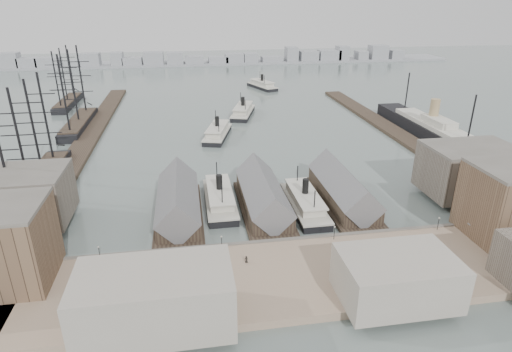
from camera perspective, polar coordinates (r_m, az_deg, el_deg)
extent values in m
plane|color=#54615E|center=(120.50, 2.35, -8.11)|extent=(900.00, 900.00, 0.00)
cube|color=#8A735D|center=(103.70, 4.63, -13.23)|extent=(180.00, 30.00, 2.00)
cube|color=#59544C|center=(115.56, 2.88, -8.93)|extent=(180.00, 1.20, 2.30)
cube|color=#2D231C|center=(215.22, -21.47, 4.71)|extent=(10.00, 220.00, 1.60)
cube|color=#2D231C|center=(224.01, 17.55, 5.92)|extent=(10.00, 180.00, 1.60)
cube|color=#2D231C|center=(132.24, -10.22, -5.20)|extent=(14.00, 42.00, 1.20)
cube|color=#2D231C|center=(131.73, -10.31, -3.80)|extent=(12.00, 36.00, 5.00)
cube|color=#59595B|center=(130.60, -10.39, -2.78)|extent=(12.60, 37.00, 12.60)
cube|color=#2D231C|center=(133.93, 0.98, -4.43)|extent=(14.00, 42.00, 1.20)
cube|color=#2D231C|center=(133.42, 0.91, -3.05)|extent=(12.00, 36.00, 5.00)
cube|color=#59595B|center=(132.31, 0.92, -2.03)|extent=(12.60, 37.00, 12.60)
cube|color=#2D231C|center=(140.50, 11.49, -3.55)|extent=(14.00, 42.00, 1.20)
cube|color=#2D231C|center=(140.02, 11.45, -2.23)|extent=(12.00, 36.00, 5.00)
cube|color=#59595B|center=(138.95, 11.53, -1.26)|extent=(12.60, 37.00, 12.60)
cube|color=#60564C|center=(138.99, -28.90, -2.58)|extent=(26.00, 20.00, 14.00)
cube|color=#60564C|center=(155.76, 26.52, 0.66)|extent=(28.00, 20.00, 15.00)
cube|color=gray|center=(97.59, 18.27, -12.75)|extent=(24.00, 16.00, 10.00)
cube|color=gray|center=(88.02, -13.30, -15.67)|extent=(30.00, 16.00, 12.00)
cylinder|color=black|center=(113.02, -20.14, -9.69)|extent=(0.16, 0.16, 3.60)
sphere|color=beige|center=(112.05, -20.28, -8.87)|extent=(0.44, 0.44, 0.44)
cylinder|color=black|center=(110.78, -4.59, -8.90)|extent=(0.16, 0.16, 3.60)
sphere|color=beige|center=(109.80, -4.63, -8.05)|extent=(0.44, 0.44, 0.44)
cylinder|color=black|center=(116.50, 10.39, -7.51)|extent=(0.16, 0.16, 3.60)
sphere|color=beige|center=(115.57, 10.46, -6.70)|extent=(0.44, 0.44, 0.44)
cylinder|color=black|center=(129.12, 23.12, -5.93)|extent=(0.16, 0.16, 3.60)
sphere|color=beige|center=(128.28, 23.25, -5.18)|extent=(0.44, 0.44, 0.44)
cube|color=gray|center=(445.80, -6.73, 14.81)|extent=(500.00, 40.00, 2.00)
cube|color=gray|center=(462.25, -30.12, 13.11)|extent=(18.77, 14.00, 15.03)
cube|color=gray|center=(457.08, -28.05, 13.11)|extent=(17.36, 14.00, 10.23)
cube|color=gray|center=(452.01, -25.91, 13.41)|extent=(20.65, 14.00, 10.28)
cube|color=gray|center=(446.79, -23.16, 13.56)|extent=(14.71, 14.00, 7.23)
cube|color=gray|center=(443.11, -21.21, 14.18)|extent=(17.63, 14.00, 13.23)
cube|color=gray|center=(438.98, -18.00, 14.54)|extent=(10.74, 14.00, 13.58)
cube|color=gray|center=(437.58, -16.14, 14.40)|extent=(18.06, 14.00, 8.64)
cube|color=gray|center=(435.54, -13.49, 14.93)|extent=(18.55, 14.00, 13.29)
cube|color=gray|center=(434.75, -10.74, 15.08)|extent=(15.33, 14.00, 12.47)
cube|color=gray|center=(435.04, -8.21, 14.99)|extent=(17.56, 14.00, 8.72)
cube|color=gray|center=(436.29, -5.05, 15.08)|extent=(18.76, 14.00, 7.63)
cube|color=gray|center=(437.62, -2.91, 15.34)|extent=(17.61, 14.00, 10.35)
cube|color=gray|center=(439.75, -0.74, 15.40)|extent=(13.38, 14.00, 10.30)
cube|color=gray|center=(443.71, 2.12, 15.22)|extent=(20.73, 14.00, 6.75)
cube|color=gray|center=(447.54, 4.75, 15.80)|extent=(11.51, 14.00, 15.57)
cube|color=gray|center=(452.40, 7.01, 15.51)|extent=(18.17, 14.00, 11.26)
cube|color=gray|center=(458.85, 9.72, 15.50)|extent=(21.81, 14.00, 11.83)
cube|color=gray|center=(463.25, 11.42, 15.68)|extent=(11.12, 14.00, 15.50)
cube|color=gray|center=(471.12, 13.83, 15.27)|extent=(10.90, 14.00, 10.29)
cube|color=gray|center=(478.11, 15.95, 15.50)|extent=(17.95, 14.00, 15.72)
cube|color=gray|center=(487.10, 18.13, 15.06)|extent=(14.21, 14.00, 10.51)
cube|color=black|center=(137.98, -4.83, -3.47)|extent=(8.75, 30.61, 1.97)
cube|color=beige|center=(137.36, -4.85, -2.94)|extent=(9.18, 30.61, 0.55)
cube|color=beige|center=(136.71, -4.87, -2.36)|extent=(7.11, 21.86, 2.41)
cube|color=beige|center=(136.06, -4.89, -1.78)|extent=(7.65, 24.05, 0.44)
cylinder|color=black|center=(135.09, -4.92, -0.85)|extent=(1.97, 1.97, 4.92)
cylinder|color=black|center=(144.22, -5.25, 0.62)|extent=(0.33, 0.33, 6.56)
cylinder|color=black|center=(126.25, -4.54, -2.71)|extent=(0.33, 0.33, 6.56)
cube|color=black|center=(135.61, 6.48, -4.04)|extent=(8.70, 30.43, 1.96)
cube|color=beige|center=(134.98, 6.51, -3.50)|extent=(9.13, 30.43, 0.54)
cube|color=beige|center=(134.32, 6.54, -2.92)|extent=(7.07, 21.74, 2.39)
cube|color=beige|center=(133.67, 6.57, -2.33)|extent=(7.61, 23.91, 0.43)
cylinder|color=black|center=(132.68, 6.61, -1.40)|extent=(1.96, 1.96, 4.89)
cylinder|color=black|center=(141.40, 5.55, 0.13)|extent=(0.33, 0.33, 6.52)
cylinder|color=black|center=(124.30, 7.81, -3.31)|extent=(0.33, 0.33, 6.52)
cube|color=black|center=(204.97, -5.15, 5.43)|extent=(16.21, 31.26, 1.93)
cube|color=beige|center=(204.56, -5.16, 5.80)|extent=(16.62, 31.38, 0.54)
cube|color=beige|center=(204.13, -5.18, 6.21)|extent=(12.39, 22.55, 2.36)
cube|color=beige|center=(203.71, -5.19, 6.61)|extent=(13.47, 24.77, 0.43)
cylinder|color=black|center=(203.06, -5.21, 7.25)|extent=(1.93, 1.93, 4.83)
cylinder|color=black|center=(212.42, -5.42, 7.88)|extent=(0.32, 0.32, 6.44)
cylinder|color=black|center=(193.85, -4.98, 6.44)|extent=(0.32, 0.32, 6.44)
cube|color=black|center=(242.95, -1.74, 8.29)|extent=(17.65, 32.46, 2.01)
cube|color=beige|center=(242.59, -1.75, 8.62)|extent=(18.08, 32.59, 0.56)
cube|color=beige|center=(242.21, -1.75, 8.98)|extent=(13.45, 23.44, 2.45)
cube|color=beige|center=(241.84, -1.76, 9.34)|extent=(14.63, 25.74, 0.45)
cylinder|color=black|center=(241.28, -1.76, 9.90)|extent=(2.01, 2.01, 5.02)
cylinder|color=black|center=(251.04, -2.08, 10.36)|extent=(0.33, 0.33, 6.69)
cylinder|color=black|center=(231.66, -1.42, 9.31)|extent=(0.33, 0.33, 6.69)
cube|color=black|center=(318.20, 0.81, 11.78)|extent=(18.71, 31.41, 1.95)
cube|color=beige|center=(317.93, 0.81, 12.02)|extent=(19.11, 31.56, 0.54)
cube|color=beige|center=(317.65, 0.82, 12.29)|extent=(14.16, 22.73, 2.38)
cube|color=beige|center=(317.38, 0.82, 12.56)|extent=(15.42, 24.95, 0.43)
cylinder|color=black|center=(316.96, 0.82, 12.98)|extent=(1.95, 1.95, 4.87)
cylinder|color=black|center=(326.45, 0.51, 13.24)|extent=(0.32, 0.32, 6.49)
cylinder|color=black|center=(307.57, 1.15, 12.64)|extent=(0.32, 0.32, 6.49)
cube|color=black|center=(166.15, -27.12, -1.04)|extent=(8.96, 61.74, 3.58)
cube|color=#2D231C|center=(165.40, -27.25, -0.37)|extent=(8.46, 55.57, 0.60)
cylinder|color=black|center=(141.16, -30.79, 2.21)|extent=(0.80, 0.80, 33.86)
cylinder|color=black|center=(153.97, -29.04, 4.08)|extent=(0.80, 0.80, 33.86)
cylinder|color=black|center=(167.05, -27.56, 5.65)|extent=(0.80, 0.80, 33.86)
cylinder|color=black|center=(180.32, -26.28, 7.00)|extent=(0.80, 0.80, 33.86)
cube|color=black|center=(237.51, -22.49, 6.44)|extent=(9.41, 54.39, 3.77)
cube|color=#2D231C|center=(236.96, -22.57, 6.94)|extent=(8.89, 48.95, 0.63)
cylinder|color=black|center=(215.29, -24.27, 9.87)|extent=(0.84, 0.84, 35.56)
cylinder|color=black|center=(233.43, -23.20, 10.91)|extent=(0.84, 0.84, 35.56)
cylinder|color=black|center=(251.69, -22.27, 11.80)|extent=(0.84, 0.84, 35.56)
cube|color=black|center=(289.62, -23.77, 8.90)|extent=(8.33, 46.30, 3.33)
cube|color=#2D231C|center=(289.22, -23.83, 9.27)|extent=(7.87, 41.67, 0.56)
cylinder|color=black|center=(271.13, -25.10, 11.52)|extent=(0.74, 0.74, 31.49)
cylinder|color=black|center=(286.59, -24.31, 12.16)|extent=(0.74, 0.74, 31.49)
cylinder|color=black|center=(302.12, -23.59, 12.73)|extent=(0.74, 0.74, 31.49)
cube|color=black|center=(219.97, 22.27, 5.54)|extent=(12.54, 91.63, 5.79)
cube|color=beige|center=(218.96, 22.42, 6.50)|extent=(10.61, 53.05, 1.93)
cube|color=beige|center=(214.44, 23.16, 6.74)|extent=(7.72, 19.29, 2.89)
cylinder|color=tan|center=(217.36, 22.69, 8.20)|extent=(4.24, 4.24, 9.65)
cube|color=black|center=(127.58, 28.08, -7.94)|extent=(3.08, 10.00, 0.83)
cube|color=#293325|center=(126.76, 28.23, -7.25)|extent=(3.21, 10.52, 2.70)
cube|color=#59595B|center=(126.08, 28.35, -6.66)|extent=(3.45, 10.95, 0.31)
imported|color=black|center=(104.77, -21.13, -13.30)|extent=(1.55, 1.40, 1.60)
cube|color=#3F2D21|center=(105.48, -22.53, -13.21)|extent=(2.71, 1.70, 0.25)
cylinder|color=black|center=(105.14, -22.61, -13.58)|extent=(1.10, 0.16, 1.10)
cylinder|color=black|center=(106.22, -22.39, -13.14)|extent=(1.10, 0.16, 1.10)
imported|color=black|center=(99.70, -6.76, -13.73)|extent=(1.89, 0.89, 1.58)
cube|color=#3F2D21|center=(99.66, -8.30, -13.76)|extent=(2.63, 1.55, 0.25)
cylinder|color=black|center=(99.31, -8.29, -14.16)|extent=(1.10, 0.10, 1.10)
cylinder|color=black|center=(100.43, -8.30, -13.69)|extent=(1.10, 0.10, 1.10)
imported|color=black|center=(109.47, 14.52, -10.73)|extent=(1.45, 1.62, 1.45)
cube|color=#3F2D21|center=(108.13, 13.34, -10.96)|extent=(2.81, 1.90, 0.25)
cylinder|color=black|center=(107.84, 13.52, -11.30)|extent=(1.10, 0.25, 1.10)
cylinder|color=black|center=(108.80, 13.13, -10.92)|extent=(1.10, 0.25, 1.10)
imported|color=black|center=(115.23, -25.42, -10.50)|extent=(0.77, 0.76, 1.71)
imported|color=black|center=(99.47, -15.19, -14.56)|extent=(1.01, 0.96, 1.64)
imported|color=black|center=(110.26, -6.46, -9.71)|extent=(0.99, 1.29, 1.76)
imported|color=black|center=(95.97, -5.51, -15.30)|extent=(1.04, 0.64, 1.65)
imported|color=black|center=(105.89, -1.30, -11.04)|extent=(0.96, 0.69, 1.82)
imported|color=black|center=(108.96, 12.23, -10.63)|extent=(0.57, 0.67, 1.56)
imported|color=black|center=(114.54, 13.87, -8.96)|extent=(0.67, 0.85, 1.71)
imported|color=black|center=(106.31, 17.41, -12.13)|extent=(0.86, 1.21, 1.69)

